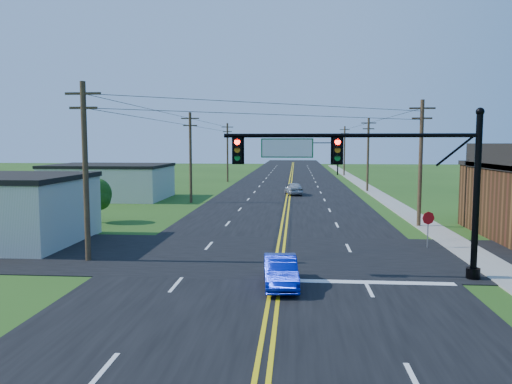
# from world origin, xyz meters

# --- Properties ---
(ground) EXTENTS (260.00, 260.00, 0.00)m
(ground) POSITION_xyz_m (0.00, 0.00, 0.00)
(ground) COLOR #234614
(ground) RESTS_ON ground
(road_main) EXTENTS (16.00, 220.00, 0.04)m
(road_main) POSITION_xyz_m (0.00, 50.00, 0.02)
(road_main) COLOR black
(road_main) RESTS_ON ground
(road_cross) EXTENTS (70.00, 10.00, 0.04)m
(road_cross) POSITION_xyz_m (0.00, 12.00, 0.02)
(road_cross) COLOR black
(road_cross) RESTS_ON ground
(sidewalk) EXTENTS (2.00, 160.00, 0.08)m
(sidewalk) POSITION_xyz_m (10.50, 40.00, 0.04)
(sidewalk) COLOR gray
(sidewalk) RESTS_ON ground
(signal_mast_main) EXTENTS (11.30, 0.60, 7.48)m
(signal_mast_main) POSITION_xyz_m (4.34, 8.00, 4.75)
(signal_mast_main) COLOR black
(signal_mast_main) RESTS_ON ground
(signal_mast_far) EXTENTS (10.98, 0.60, 7.48)m
(signal_mast_far) POSITION_xyz_m (4.44, 80.00, 4.55)
(signal_mast_far) COLOR black
(signal_mast_far) RESTS_ON ground
(cream_bldg_far) EXTENTS (12.20, 9.20, 3.70)m
(cream_bldg_far) POSITION_xyz_m (-19.00, 38.00, 1.86)
(cream_bldg_far) COLOR beige
(cream_bldg_far) RESTS_ON ground
(utility_pole_left_a) EXTENTS (1.80, 0.28, 9.00)m
(utility_pole_left_a) POSITION_xyz_m (-9.50, 10.00, 4.72)
(utility_pole_left_a) COLOR #3D271B
(utility_pole_left_a) RESTS_ON ground
(utility_pole_left_b) EXTENTS (1.80, 0.28, 9.00)m
(utility_pole_left_b) POSITION_xyz_m (-9.50, 35.00, 4.72)
(utility_pole_left_b) COLOR #3D271B
(utility_pole_left_b) RESTS_ON ground
(utility_pole_left_c) EXTENTS (1.80, 0.28, 9.00)m
(utility_pole_left_c) POSITION_xyz_m (-9.50, 62.00, 4.72)
(utility_pole_left_c) COLOR #3D271B
(utility_pole_left_c) RESTS_ON ground
(utility_pole_right_a) EXTENTS (1.80, 0.28, 9.00)m
(utility_pole_right_a) POSITION_xyz_m (9.80, 22.00, 4.72)
(utility_pole_right_a) COLOR #3D271B
(utility_pole_right_a) RESTS_ON ground
(utility_pole_right_b) EXTENTS (1.80, 0.28, 9.00)m
(utility_pole_right_b) POSITION_xyz_m (9.80, 48.00, 4.72)
(utility_pole_right_b) COLOR #3D271B
(utility_pole_right_b) RESTS_ON ground
(utility_pole_right_c) EXTENTS (1.80, 0.28, 9.00)m
(utility_pole_right_c) POSITION_xyz_m (9.80, 78.00, 4.72)
(utility_pole_right_c) COLOR #3D271B
(utility_pole_right_c) RESTS_ON ground
(tree_right_back) EXTENTS (3.00, 3.00, 4.10)m
(tree_right_back) POSITION_xyz_m (16.00, 26.00, 2.60)
(tree_right_back) COLOR #3D271B
(tree_right_back) RESTS_ON ground
(tree_left) EXTENTS (2.40, 2.40, 3.37)m
(tree_left) POSITION_xyz_m (-14.00, 22.00, 2.16)
(tree_left) COLOR #3D271B
(tree_left) RESTS_ON ground
(blue_car) EXTENTS (1.64, 3.91, 1.25)m
(blue_car) POSITION_xyz_m (0.39, 6.14, 0.63)
(blue_car) COLOR #0719AC
(blue_car) RESTS_ON ground
(distant_car) EXTENTS (2.36, 4.42, 1.43)m
(distant_car) POSITION_xyz_m (0.77, 43.25, 0.72)
(distant_car) COLOR #B1B2B6
(distant_car) RESTS_ON ground
(stop_sign) EXTENTS (0.73, 0.24, 2.11)m
(stop_sign) POSITION_xyz_m (8.50, 14.49, 1.52)
(stop_sign) COLOR slate
(stop_sign) RESTS_ON ground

